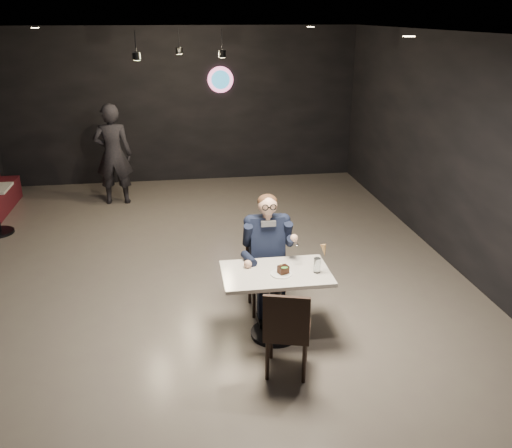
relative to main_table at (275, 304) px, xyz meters
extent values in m
plane|color=slate|center=(-0.80, 1.48, -0.38)|extent=(9.00, 9.00, 0.00)
cube|color=black|center=(-0.80, 3.48, 2.51)|extent=(1.40, 1.20, 0.36)
cube|color=silver|center=(0.00, 0.00, 0.00)|extent=(1.10, 0.70, 0.75)
cube|color=black|center=(0.00, 0.55, 0.09)|extent=(0.42, 0.46, 0.92)
cube|color=black|center=(0.00, -0.61, 0.09)|extent=(0.53, 0.56, 0.92)
cube|color=black|center=(0.00, 0.55, 0.34)|extent=(0.60, 0.80, 1.44)
cylinder|color=white|center=(0.04, -0.07, 0.38)|extent=(0.22, 0.22, 0.01)
cube|color=black|center=(0.06, -0.06, 0.42)|extent=(0.12, 0.11, 0.07)
ellipsoid|color=green|center=(0.07, -0.10, 0.47)|extent=(0.07, 0.04, 0.01)
cylinder|color=silver|center=(0.41, -0.08, 0.45)|extent=(0.07, 0.07, 0.16)
cone|color=tan|center=(0.47, -0.08, 0.62)|extent=(0.07, 0.07, 0.12)
imported|color=black|center=(-2.03, 4.70, 0.52)|extent=(0.66, 0.45, 1.78)
camera|label=1|loc=(-0.95, -4.88, 2.84)|focal=38.00mm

